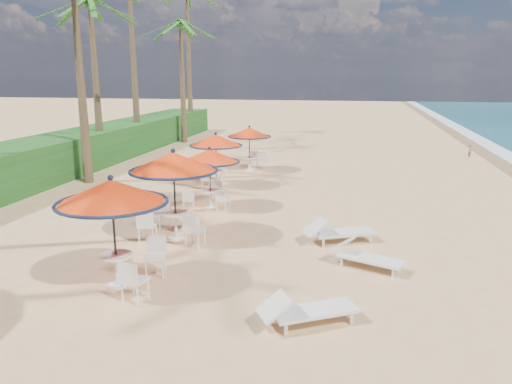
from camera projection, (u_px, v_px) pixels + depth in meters
The scene contains 14 objects.
ground at pixel (325, 299), 10.76m from camera, with size 160.00×160.00×0.00m, color tan.
scrub_hedge at pixel (55, 156), 23.64m from camera, with size 3.00×40.00×1.80m, color #194716.
station_0 at pixel (116, 202), 10.97m from camera, with size 2.49×2.49×2.59m.
station_1 at pixel (172, 173), 14.26m from camera, with size 2.57×2.57×2.68m.
station_2 at pixel (210, 163), 17.64m from camera, with size 2.14×2.14×2.24m.
station_3 at pixel (216, 145), 21.06m from camera, with size 2.24×2.34×2.34m.
station_4 at pixel (250, 136), 24.68m from camera, with size 2.15×2.15×2.24m.
lounger_near at pixel (305, 310), 9.56m from camera, with size 2.00×1.50×0.70m.
lounger_mid at pixel (363, 255), 12.44m from camera, with size 1.97×1.30×0.68m.
lounger_far at pixel (337, 231), 14.26m from camera, with size 2.12×1.42×0.73m.
palm_4 at pixel (91, 14), 24.77m from camera, with size 5.00×5.00×8.35m.
palm_6 at pixel (181, 32), 33.45m from camera, with size 5.00×5.00×8.17m.
palm_7 at pixel (187, 2), 37.25m from camera, with size 5.00×5.00×10.84m.
person at pixel (470, 151), 28.54m from camera, with size 0.31×0.21×0.86m, color brown.
Camera 1 is at (0.50, -10.03, 4.75)m, focal length 35.00 mm.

